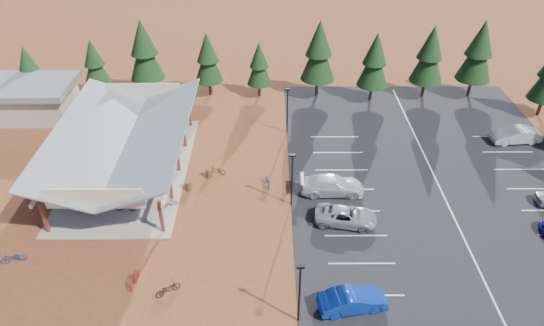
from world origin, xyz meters
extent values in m
plane|color=brown|center=(0.00, 0.00, 0.00)|extent=(140.00, 140.00, 0.00)
cube|color=black|center=(18.50, 3.00, 0.02)|extent=(27.00, 44.00, 0.04)
cube|color=gray|center=(-10.00, 7.00, 0.05)|extent=(10.60, 18.60, 0.10)
cube|color=#4F2216|center=(-14.60, -1.40, 1.60)|extent=(0.25, 0.25, 3.00)
cube|color=#4F2216|center=(-14.60, 2.80, 1.60)|extent=(0.25, 0.25, 3.00)
cube|color=#4F2216|center=(-14.60, 7.00, 1.60)|extent=(0.25, 0.25, 3.00)
cube|color=#4F2216|center=(-14.60, 11.20, 1.60)|extent=(0.25, 0.25, 3.00)
cube|color=#4F2216|center=(-14.60, 15.40, 1.60)|extent=(0.25, 0.25, 3.00)
cube|color=#4F2216|center=(-5.40, -1.40, 1.60)|extent=(0.25, 0.25, 3.00)
cube|color=#4F2216|center=(-5.40, 2.80, 1.60)|extent=(0.25, 0.25, 3.00)
cube|color=#4F2216|center=(-5.40, 7.00, 1.60)|extent=(0.25, 0.25, 3.00)
cube|color=#4F2216|center=(-5.40, 11.20, 1.60)|extent=(0.25, 0.25, 3.00)
cube|color=#4F2216|center=(-5.40, 15.40, 1.60)|extent=(0.25, 0.25, 3.00)
cube|color=beige|center=(-15.00, 7.00, 3.10)|extent=(0.22, 18.00, 0.35)
cube|color=beige|center=(-5.00, 7.00, 3.10)|extent=(0.22, 18.00, 0.35)
cube|color=slate|center=(-12.90, 7.00, 4.00)|extent=(5.85, 19.40, 2.13)
cube|color=slate|center=(-7.10, 7.00, 4.00)|extent=(5.85, 19.40, 2.13)
cube|color=beige|center=(-10.00, -2.00, 3.90)|extent=(7.50, 0.15, 1.80)
cube|color=beige|center=(-10.00, 16.00, 3.90)|extent=(7.50, 0.15, 1.80)
cube|color=#ADA593|center=(-24.00, 18.00, 1.60)|extent=(10.00, 6.00, 3.20)
cube|color=slate|center=(-24.00, 18.00, 3.55)|extent=(11.00, 7.00, 0.70)
cylinder|color=black|center=(5.00, -10.00, 2.50)|extent=(0.14, 0.14, 5.00)
cube|color=black|center=(5.00, -10.00, 5.05)|extent=(0.50, 0.25, 0.18)
cylinder|color=black|center=(5.00, 2.00, 2.50)|extent=(0.14, 0.14, 5.00)
cube|color=black|center=(5.00, 2.00, 5.05)|extent=(0.50, 0.25, 0.18)
cylinder|color=black|center=(5.00, 14.00, 2.50)|extent=(0.14, 0.14, 5.00)
cube|color=black|center=(5.00, 14.00, 5.05)|extent=(0.50, 0.25, 0.18)
cylinder|color=#51381D|center=(-4.09, 4.07, 0.45)|extent=(0.60, 0.60, 0.90)
cylinder|color=#51381D|center=(-2.47, 5.99, 0.45)|extent=(0.60, 0.60, 0.90)
cylinder|color=#382314|center=(-24.54, 21.82, 0.82)|extent=(0.36, 0.36, 1.63)
cone|color=black|center=(-24.54, 21.82, 3.59)|extent=(2.87, 2.87, 3.92)
cone|color=black|center=(-24.54, 21.82, 5.22)|extent=(2.22, 2.22, 2.94)
cylinder|color=#382314|center=(-17.23, 22.75, 0.87)|extent=(0.36, 0.36, 1.73)
cone|color=black|center=(-17.23, 22.75, 3.81)|extent=(3.05, 3.05, 4.16)
cone|color=black|center=(-17.23, 22.75, 5.55)|extent=(2.36, 2.36, 3.12)
cylinder|color=#382314|center=(-11.26, 22.94, 1.14)|extent=(0.36, 0.36, 2.29)
cone|color=black|center=(-11.26, 22.94, 5.03)|extent=(4.02, 4.02, 5.49)
cone|color=black|center=(-11.26, 22.94, 7.31)|extent=(3.11, 3.11, 4.11)
cylinder|color=#382314|center=(-4.02, 22.98, 0.95)|extent=(0.36, 0.36, 1.89)
cone|color=black|center=(-4.02, 22.98, 4.17)|extent=(3.33, 3.33, 4.54)
cone|color=black|center=(-4.02, 22.98, 6.06)|extent=(2.58, 2.58, 3.41)
cylinder|color=#382314|center=(1.95, 22.61, 0.82)|extent=(0.36, 0.36, 1.64)
cone|color=black|center=(1.95, 22.61, 3.61)|extent=(2.89, 2.89, 3.94)
cone|color=black|center=(1.95, 22.61, 5.26)|extent=(2.23, 2.23, 2.96)
cylinder|color=#382314|center=(8.83, 22.54, 1.14)|extent=(0.36, 0.36, 2.28)
cone|color=black|center=(8.83, 22.54, 5.02)|extent=(4.02, 4.02, 5.48)
cone|color=black|center=(8.83, 22.54, 7.30)|extent=(3.10, 3.10, 4.11)
cylinder|color=#382314|center=(15.11, 21.35, 1.02)|extent=(0.36, 0.36, 2.04)
cone|color=black|center=(15.11, 21.35, 4.48)|extent=(3.58, 3.58, 4.89)
cone|color=black|center=(15.11, 21.35, 6.52)|extent=(2.77, 2.77, 3.67)
cylinder|color=#382314|center=(21.56, 22.24, 1.08)|extent=(0.36, 0.36, 2.16)
cone|color=black|center=(21.56, 22.24, 4.74)|extent=(3.79, 3.79, 5.17)
cone|color=black|center=(21.56, 22.24, 6.90)|extent=(2.93, 2.93, 3.88)
cylinder|color=#382314|center=(27.16, 22.38, 1.15)|extent=(0.36, 0.36, 2.29)
cone|color=black|center=(27.16, 22.38, 5.04)|extent=(4.03, 4.03, 5.50)
cone|color=black|center=(27.16, 22.38, 7.33)|extent=(3.11, 3.11, 4.12)
cylinder|color=#382314|center=(33.49, 17.69, 1.02)|extent=(0.36, 0.36, 2.05)
imported|color=black|center=(-12.12, 0.66, 0.52)|extent=(1.67, 0.90, 0.83)
imported|color=#9B9DA4|center=(-12.20, 5.15, 0.62)|extent=(1.78, 0.75, 1.04)
imported|color=navy|center=(-12.28, 7.49, 0.59)|extent=(1.96, 1.17, 0.97)
imported|color=maroon|center=(-13.37, 13.01, 0.57)|extent=(1.61, 0.74, 0.93)
imported|color=black|center=(-9.02, 1.10, 0.56)|extent=(1.76, 0.68, 0.91)
imported|color=gray|center=(-7.13, 3.37, 0.61)|extent=(1.71, 0.55, 1.02)
imported|color=#1D4C9B|center=(-7.07, 9.97, 0.60)|extent=(2.03, 1.25, 1.01)
imported|color=maroon|center=(-8.35, 13.72, 0.56)|extent=(1.57, 0.54, 0.93)
imported|color=navy|center=(-15.90, -4.66, 0.48)|extent=(1.92, 1.13, 0.95)
imported|color=maroon|center=(-6.42, -6.81, 0.54)|extent=(0.81, 1.86, 1.08)
imported|color=black|center=(-3.92, -7.72, 0.49)|extent=(1.90, 1.56, 0.97)
imported|color=navy|center=(3.00, 4.65, 0.48)|extent=(0.97, 1.92, 0.96)
imported|color=maroon|center=(-5.53, 1.49, 0.51)|extent=(1.74, 1.19, 1.03)
imported|color=black|center=(-1.77, 6.46, 0.44)|extent=(1.76, 0.92, 0.88)
imported|color=#0B2D94|center=(8.67, -9.04, 0.81)|extent=(4.87, 2.39, 1.54)
imported|color=#919298|center=(9.35, -0.45, 0.74)|extent=(5.37, 3.13, 1.41)
imported|color=silver|center=(8.64, 3.56, 0.86)|extent=(5.68, 2.36, 1.64)
imported|color=#BABABA|center=(28.37, 11.91, 0.85)|extent=(5.06, 2.08, 1.63)
camera|label=1|loc=(3.16, -30.34, 26.69)|focal=32.00mm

